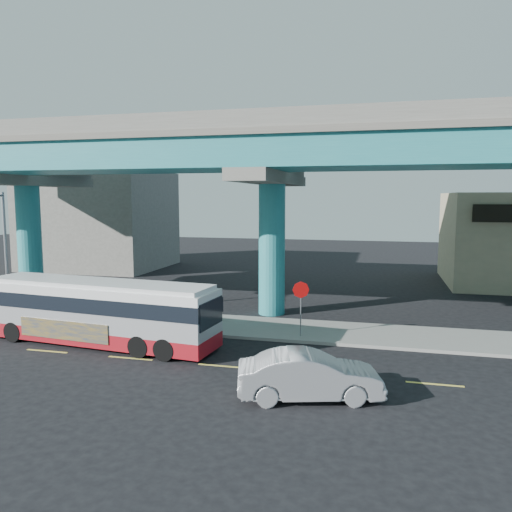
% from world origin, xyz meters
% --- Properties ---
extents(ground, '(120.00, 120.00, 0.00)m').
position_xyz_m(ground, '(0.00, 0.00, 0.00)').
color(ground, black).
rests_on(ground, ground).
extents(sidewalk, '(70.00, 4.00, 0.15)m').
position_xyz_m(sidewalk, '(0.00, 5.50, 0.07)').
color(sidewalk, gray).
rests_on(sidewalk, ground).
extents(lane_markings, '(58.00, 0.12, 0.01)m').
position_xyz_m(lane_markings, '(-0.00, -0.30, 0.01)').
color(lane_markings, '#D8C64C').
rests_on(lane_markings, ground).
extents(viaduct, '(52.00, 12.40, 11.70)m').
position_xyz_m(viaduct, '(-0.00, 9.11, 9.14)').
color(viaduct, teal).
rests_on(viaduct, ground).
extents(building_concrete, '(12.00, 10.00, 9.00)m').
position_xyz_m(building_concrete, '(-20.00, 24.00, 4.50)').
color(building_concrete, gray).
rests_on(building_concrete, ground).
extents(transit_bus, '(11.53, 3.62, 2.91)m').
position_xyz_m(transit_bus, '(-6.37, 1.23, 1.59)').
color(transit_bus, maroon).
rests_on(transit_bus, ground).
extents(sedan, '(4.07, 5.61, 1.57)m').
position_xyz_m(sedan, '(3.81, -2.64, 0.79)').
color(sedan, '#A2A2A6').
rests_on(sedan, ground).
extents(parked_car, '(3.77, 4.78, 1.33)m').
position_xyz_m(parked_car, '(-12.56, 5.55, 0.81)').
color(parked_car, '#313035').
rests_on(parked_car, sidewalk).
extents(stop_sign, '(0.76, 0.26, 2.62)m').
position_xyz_m(stop_sign, '(2.43, 4.18, 2.04)').
color(stop_sign, gray).
rests_on(stop_sign, sidewalk).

